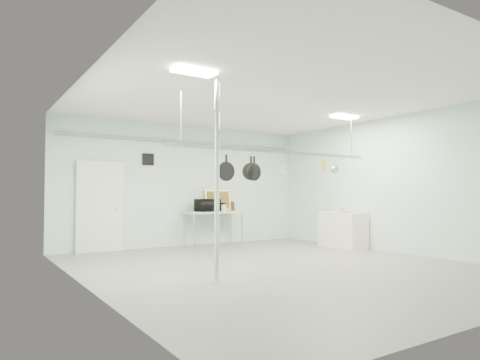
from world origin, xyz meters
TOP-DOWN VIEW (x-y plane):
  - floor at (0.00, 0.00)m, footprint 8.00×8.00m
  - ceiling at (0.00, 0.00)m, footprint 7.00×8.00m
  - back_wall at (0.00, 3.99)m, footprint 7.00×0.02m
  - right_wall at (3.49, 0.00)m, footprint 0.02×8.00m
  - door at (-2.30, 3.94)m, footprint 1.10×0.10m
  - wall_vent at (-1.10, 3.97)m, footprint 0.30×0.04m
  - conduit_pipe at (0.00, 3.90)m, footprint 6.60×0.07m
  - chrome_pole at (-1.70, -0.60)m, footprint 0.08×0.08m
  - prep_table at (0.60, 3.60)m, footprint 1.60×0.70m
  - side_cabinet at (3.15, 1.40)m, footprint 0.60×1.20m
  - pot_rack at (0.20, 0.30)m, footprint 4.80×0.06m
  - light_panel_left at (-2.20, -0.80)m, footprint 0.65×0.30m
  - light_panel_right at (2.40, 0.60)m, footprint 0.65×0.30m
  - microwave at (0.41, 3.59)m, footprint 0.60×0.41m
  - coffee_canister at (0.87, 3.56)m, footprint 0.17×0.17m
  - painting_large at (0.90, 3.90)m, footprint 0.79×0.17m
  - painting_small at (1.28, 3.90)m, footprint 0.31×0.11m
  - fruit_bowl at (3.08, 1.26)m, footprint 0.42×0.42m
  - skillet_left at (-0.99, 0.30)m, footprint 0.36×0.06m
  - skillet_mid at (-0.44, 0.30)m, footprint 0.32×0.20m
  - skillet_right at (-0.37, 0.30)m, footprint 0.34×0.10m
  - whisk at (0.35, 0.30)m, footprint 0.17×0.17m
  - grater at (1.44, 0.30)m, footprint 0.08×0.03m
  - saucepan at (1.78, 0.30)m, footprint 0.17×0.14m
  - fruit_cluster at (3.08, 1.26)m, footprint 0.24×0.24m

SIDE VIEW (x-z plane):
  - floor at x=0.00m, z-range 0.00..0.00m
  - side_cabinet at x=3.15m, z-range 0.00..0.90m
  - prep_table at x=0.60m, z-range 0.38..1.28m
  - fruit_bowl at x=3.08m, z-range 0.90..0.99m
  - fruit_cluster at x=3.08m, z-range 0.94..1.03m
  - coffee_canister at x=0.87m, z-range 0.91..1.09m
  - painting_small at x=1.28m, z-range 0.90..1.16m
  - door at x=-2.30m, z-range -0.05..2.15m
  - microwave at x=0.41m, z-range 0.91..1.24m
  - painting_large at x=0.90m, z-range 0.90..1.49m
  - back_wall at x=0.00m, z-range 0.00..3.20m
  - right_wall at x=3.49m, z-range 0.00..3.20m
  - chrome_pole at x=-1.70m, z-range 0.00..3.20m
  - skillet_left at x=-0.99m, z-range 1.61..2.09m
  - skillet_right at x=-0.37m, z-range 1.62..2.09m
  - skillet_mid at x=-0.44m, z-range 1.63..2.09m
  - whisk at x=0.35m, z-range 1.79..2.09m
  - saucepan at x=1.78m, z-range 1.81..2.09m
  - grater at x=1.44m, z-range 1.88..2.09m
  - pot_rack at x=0.20m, z-range 1.73..2.73m
  - wall_vent at x=-1.10m, z-range 2.10..2.40m
  - conduit_pipe at x=0.00m, z-range 2.71..2.79m
  - light_panel_left at x=-2.20m, z-range 3.14..3.19m
  - light_panel_right at x=2.40m, z-range 3.14..3.19m
  - ceiling at x=0.00m, z-range 3.18..3.20m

